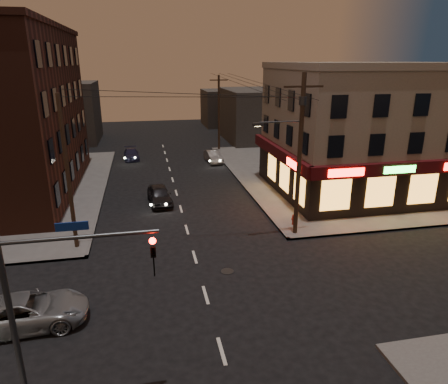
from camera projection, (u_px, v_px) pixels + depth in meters
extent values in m
plane|color=black|center=(206.00, 295.00, 19.28)|extent=(120.00, 120.00, 0.00)
cube|color=#514F4C|center=(352.00, 172.00, 40.35)|extent=(24.00, 28.00, 0.15)
cube|color=gray|center=(369.00, 131.00, 33.26)|extent=(15.00, 12.00, 10.00)
cube|color=gray|center=(376.00, 65.00, 31.62)|extent=(15.20, 12.20, 0.50)
cube|color=black|center=(408.00, 191.00, 28.76)|extent=(15.12, 0.25, 3.40)
cube|color=black|center=(282.00, 174.00, 32.89)|extent=(0.25, 12.12, 3.40)
cube|color=#400A0D|center=(414.00, 168.00, 27.92)|extent=(15.60, 0.50, 0.90)
cube|color=#400A0D|center=(279.00, 153.00, 32.26)|extent=(0.50, 12.60, 0.90)
cube|color=#FF140C|center=(346.00, 173.00, 26.66)|extent=(2.60, 0.06, 0.55)
cube|color=#26FF3F|center=(400.00, 170.00, 27.42)|extent=(2.40, 0.06, 0.50)
cube|color=#FF140C|center=(293.00, 165.00, 28.68)|extent=(0.06, 2.60, 0.55)
cube|color=orange|center=(402.00, 190.00, 28.48)|extent=(12.40, 0.08, 2.20)
cube|color=orange|center=(284.00, 177.00, 31.90)|extent=(0.08, 8.40, 2.20)
cube|color=#3F3D3A|center=(261.00, 115.00, 56.19)|extent=(10.00, 12.00, 7.00)
cube|color=#3F3D3A|center=(63.00, 112.00, 54.63)|extent=(9.00, 10.00, 8.00)
cube|color=#3F3D3A|center=(227.00, 108.00, 69.00)|extent=(8.00, 8.00, 6.00)
cylinder|color=#382619|center=(299.00, 157.00, 24.35)|extent=(0.28, 0.28, 10.00)
cube|color=#382619|center=(304.00, 87.00, 23.04)|extent=(2.40, 0.12, 0.12)
cylinder|color=#333538|center=(303.00, 101.00, 23.29)|extent=(0.44, 0.44, 0.50)
cylinder|color=#333538|center=(281.00, 122.00, 23.42)|extent=(2.60, 0.10, 0.10)
cube|color=#333538|center=(258.00, 124.00, 23.18)|extent=(0.60, 0.25, 0.18)
cube|color=#FFD88C|center=(258.00, 126.00, 23.21)|extent=(0.35, 0.15, 0.04)
cylinder|color=#382619|center=(219.00, 113.00, 48.89)|extent=(0.26, 0.26, 9.00)
cylinder|color=#382619|center=(68.00, 174.00, 22.58)|extent=(0.24, 0.24, 9.00)
cylinder|color=#333538|center=(14.00, 330.00, 11.82)|extent=(0.18, 0.18, 6.40)
cylinder|color=#333538|center=(81.00, 237.00, 11.36)|extent=(4.40, 0.12, 0.12)
imported|color=black|center=(153.00, 247.00, 11.89)|extent=(0.16, 0.20, 1.00)
sphere|color=#FF0C05|center=(152.00, 241.00, 11.70)|extent=(0.20, 0.20, 0.20)
cube|color=navy|center=(72.00, 226.00, 11.21)|extent=(0.90, 0.05, 0.25)
imported|color=gray|center=(25.00, 312.00, 16.82)|extent=(5.27, 2.75, 1.42)
imported|color=black|center=(160.00, 195.00, 31.39)|extent=(2.06, 4.31, 1.42)
imported|color=slate|center=(213.00, 157.00, 44.22)|extent=(1.70, 4.03, 1.29)
imported|color=#1A1B35|center=(131.00, 154.00, 45.56)|extent=(1.92, 4.20, 1.19)
cylinder|color=maroon|center=(294.00, 220.00, 27.11)|extent=(0.26, 0.26, 0.59)
sphere|color=maroon|center=(294.00, 216.00, 27.01)|extent=(0.24, 0.24, 0.24)
cylinder|color=maroon|center=(294.00, 219.00, 27.07)|extent=(0.33, 0.18, 0.12)
cylinder|color=maroon|center=(294.00, 219.00, 27.07)|extent=(0.18, 0.33, 0.12)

